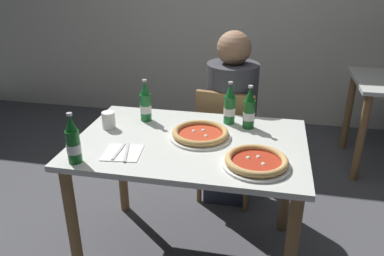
{
  "coord_description": "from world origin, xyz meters",
  "views": [
    {
      "loc": [
        0.38,
        -1.78,
        1.64
      ],
      "look_at": [
        0.0,
        0.05,
        0.8
      ],
      "focal_mm": 36.2,
      "sensor_mm": 36.0,
      "label": 1
    }
  ],
  "objects_px": {
    "chair_behind_table": "(228,139)",
    "pizza_marinara_far": "(200,134)",
    "beer_bottle_right": "(230,106)",
    "napkin_with_cutlery": "(123,153)",
    "paper_cup": "(109,120)",
    "dining_table_main": "(190,160)",
    "beer_bottle_extra": "(73,142)",
    "beer_bottle_left": "(249,110)",
    "diner_seated": "(231,123)",
    "pizza_margherita_near": "(256,162)",
    "beer_bottle_center": "(145,104)"
  },
  "relations": [
    {
      "from": "pizza_marinara_far",
      "to": "beer_bottle_center",
      "type": "relative_size",
      "value": 1.32
    },
    {
      "from": "beer_bottle_left",
      "to": "beer_bottle_center",
      "type": "xyz_separation_m",
      "value": [
        -0.59,
        -0.01,
        0.0
      ]
    },
    {
      "from": "beer_bottle_center",
      "to": "pizza_marinara_far",
      "type": "bearing_deg",
      "value": -25.65
    },
    {
      "from": "pizza_marinara_far",
      "to": "beer_bottle_right",
      "type": "xyz_separation_m",
      "value": [
        0.13,
        0.23,
        0.08
      ]
    },
    {
      "from": "chair_behind_table",
      "to": "napkin_with_cutlery",
      "type": "height_order",
      "value": "chair_behind_table"
    },
    {
      "from": "pizza_marinara_far",
      "to": "beer_bottle_left",
      "type": "height_order",
      "value": "beer_bottle_left"
    },
    {
      "from": "chair_behind_table",
      "to": "pizza_marinara_far",
      "type": "relative_size",
      "value": 2.6
    },
    {
      "from": "dining_table_main",
      "to": "beer_bottle_center",
      "type": "relative_size",
      "value": 4.86
    },
    {
      "from": "diner_seated",
      "to": "paper_cup",
      "type": "relative_size",
      "value": 12.73
    },
    {
      "from": "pizza_margherita_near",
      "to": "paper_cup",
      "type": "xyz_separation_m",
      "value": [
        -0.83,
        0.26,
        0.03
      ]
    },
    {
      "from": "dining_table_main",
      "to": "beer_bottle_right",
      "type": "relative_size",
      "value": 4.86
    },
    {
      "from": "beer_bottle_right",
      "to": "napkin_with_cutlery",
      "type": "relative_size",
      "value": 1.24
    },
    {
      "from": "chair_behind_table",
      "to": "pizza_marinara_far",
      "type": "distance_m",
      "value": 0.64
    },
    {
      "from": "chair_behind_table",
      "to": "beer_bottle_left",
      "type": "height_order",
      "value": "beer_bottle_left"
    },
    {
      "from": "dining_table_main",
      "to": "diner_seated",
      "type": "bearing_deg",
      "value": 77.56
    },
    {
      "from": "diner_seated",
      "to": "pizza_margherita_near",
      "type": "bearing_deg",
      "value": -76.45
    },
    {
      "from": "beer_bottle_right",
      "to": "beer_bottle_extra",
      "type": "distance_m",
      "value": 0.89
    },
    {
      "from": "pizza_margherita_near",
      "to": "beer_bottle_center",
      "type": "bearing_deg",
      "value": 148.0
    },
    {
      "from": "paper_cup",
      "to": "napkin_with_cutlery",
      "type": "bearing_deg",
      "value": -55.97
    },
    {
      "from": "beer_bottle_right",
      "to": "beer_bottle_extra",
      "type": "relative_size",
      "value": 1.0
    },
    {
      "from": "chair_behind_table",
      "to": "beer_bottle_center",
      "type": "xyz_separation_m",
      "value": [
        -0.44,
        -0.39,
        0.37
      ]
    },
    {
      "from": "pizza_marinara_far",
      "to": "napkin_with_cutlery",
      "type": "height_order",
      "value": "pizza_marinara_far"
    },
    {
      "from": "pizza_marinara_far",
      "to": "paper_cup",
      "type": "height_order",
      "value": "paper_cup"
    },
    {
      "from": "dining_table_main",
      "to": "beer_bottle_right",
      "type": "bearing_deg",
      "value": 57.96
    },
    {
      "from": "beer_bottle_center",
      "to": "napkin_with_cutlery",
      "type": "bearing_deg",
      "value": -88.17
    },
    {
      "from": "beer_bottle_center",
      "to": "napkin_with_cutlery",
      "type": "xyz_separation_m",
      "value": [
        0.01,
        -0.42,
        -0.1
      ]
    },
    {
      "from": "dining_table_main",
      "to": "paper_cup",
      "type": "bearing_deg",
      "value": 172.05
    },
    {
      "from": "pizza_margherita_near",
      "to": "pizza_marinara_far",
      "type": "height_order",
      "value": "same"
    },
    {
      "from": "pizza_marinara_far",
      "to": "napkin_with_cutlery",
      "type": "distance_m",
      "value": 0.42
    },
    {
      "from": "diner_seated",
      "to": "beer_bottle_center",
      "type": "relative_size",
      "value": 4.89
    },
    {
      "from": "pizza_margherita_near",
      "to": "pizza_marinara_far",
      "type": "distance_m",
      "value": 0.39
    },
    {
      "from": "beer_bottle_center",
      "to": "beer_bottle_right",
      "type": "distance_m",
      "value": 0.48
    },
    {
      "from": "beer_bottle_extra",
      "to": "beer_bottle_left",
      "type": "bearing_deg",
      "value": 36.22
    },
    {
      "from": "beer_bottle_extra",
      "to": "paper_cup",
      "type": "distance_m",
      "value": 0.4
    },
    {
      "from": "pizza_margherita_near",
      "to": "beer_bottle_center",
      "type": "height_order",
      "value": "beer_bottle_center"
    },
    {
      "from": "chair_behind_table",
      "to": "beer_bottle_left",
      "type": "xyz_separation_m",
      "value": [
        0.15,
        -0.38,
        0.37
      ]
    },
    {
      "from": "beer_bottle_left",
      "to": "paper_cup",
      "type": "distance_m",
      "value": 0.78
    },
    {
      "from": "beer_bottle_left",
      "to": "paper_cup",
      "type": "height_order",
      "value": "beer_bottle_left"
    },
    {
      "from": "pizza_margherita_near",
      "to": "napkin_with_cutlery",
      "type": "relative_size",
      "value": 1.6
    },
    {
      "from": "dining_table_main",
      "to": "napkin_with_cutlery",
      "type": "xyz_separation_m",
      "value": [
        -0.3,
        -0.2,
        0.12
      ]
    },
    {
      "from": "beer_bottle_center",
      "to": "beer_bottle_extra",
      "type": "distance_m",
      "value": 0.57
    },
    {
      "from": "pizza_margherita_near",
      "to": "beer_bottle_left",
      "type": "relative_size",
      "value": 1.29
    },
    {
      "from": "beer_bottle_left",
      "to": "beer_bottle_right",
      "type": "height_order",
      "value": "same"
    },
    {
      "from": "napkin_with_cutlery",
      "to": "paper_cup",
      "type": "height_order",
      "value": "paper_cup"
    },
    {
      "from": "beer_bottle_left",
      "to": "beer_bottle_center",
      "type": "bearing_deg",
      "value": -178.8
    },
    {
      "from": "pizza_margherita_near",
      "to": "napkin_with_cutlery",
      "type": "xyz_separation_m",
      "value": [
        -0.65,
        -0.01,
        -0.02
      ]
    },
    {
      "from": "chair_behind_table",
      "to": "paper_cup",
      "type": "relative_size",
      "value": 8.95
    },
    {
      "from": "dining_table_main",
      "to": "chair_behind_table",
      "type": "xyz_separation_m",
      "value": [
        0.14,
        0.61,
        -0.15
      ]
    },
    {
      "from": "dining_table_main",
      "to": "beer_bottle_extra",
      "type": "relative_size",
      "value": 4.86
    },
    {
      "from": "pizza_marinara_far",
      "to": "beer_bottle_center",
      "type": "bearing_deg",
      "value": 154.35
    }
  ]
}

